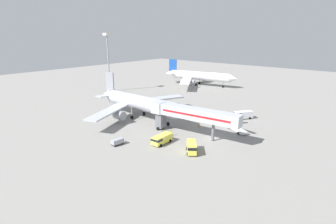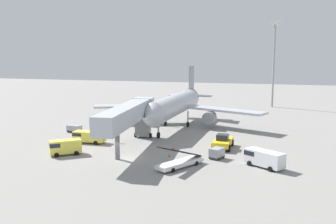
# 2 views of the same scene
# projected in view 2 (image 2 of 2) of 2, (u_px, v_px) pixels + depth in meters

# --- Properties ---
(ground_plane) EXTENTS (300.00, 300.00, 0.00)m
(ground_plane) POSITION_uv_depth(u_px,v_px,m) (123.00, 159.00, 54.20)
(ground_plane) COLOR gray
(airplane_at_gate) EXTENTS (37.14, 34.22, 12.35)m
(airplane_at_gate) POSITION_uv_depth(u_px,v_px,m) (176.00, 105.00, 77.76)
(airplane_at_gate) COLOR #B7BCC6
(airplane_at_gate) RESTS_ON ground
(jet_bridge) EXTENTS (5.74, 23.39, 7.19)m
(jet_bridge) POSITION_uv_depth(u_px,v_px,m) (130.00, 115.00, 59.53)
(jet_bridge) COLOR #B2B7C1
(jet_bridge) RESTS_ON ground
(pushback_tug) EXTENTS (2.95, 5.82, 2.31)m
(pushback_tug) POSITION_uv_depth(u_px,v_px,m) (223.00, 142.00, 60.26)
(pushback_tug) COLOR yellow
(pushback_tug) RESTS_ON ground
(belt_loader_truck) EXTENTS (5.36, 7.47, 3.46)m
(belt_loader_truck) POSITION_uv_depth(u_px,v_px,m) (180.00, 162.00, 50.04)
(belt_loader_truck) COLOR white
(belt_loader_truck) RESTS_ON ground
(service_van_rear_right) EXTENTS (5.45, 2.50, 1.99)m
(service_van_rear_right) POSITION_uv_depth(u_px,v_px,m) (88.00, 136.00, 63.94)
(service_van_rear_right) COLOR #E5DB4C
(service_van_rear_right) RESTS_ON ground
(service_van_near_right) EXTENTS (5.55, 4.62, 2.25)m
(service_van_near_right) POSITION_uv_depth(u_px,v_px,m) (263.00, 158.00, 50.11)
(service_van_near_right) COLOR white
(service_van_near_right) RESTS_ON ground
(service_van_outer_right) EXTENTS (4.73, 4.34, 2.26)m
(service_van_outer_right) POSITION_uv_depth(u_px,v_px,m) (64.00, 147.00, 56.18)
(service_van_outer_right) COLOR #E5DB4C
(service_van_outer_right) RESTS_ON ground
(baggage_cart_mid_left) EXTENTS (2.83, 1.64, 1.37)m
(baggage_cart_mid_left) POSITION_uv_depth(u_px,v_px,m) (74.00, 128.00, 72.70)
(baggage_cart_mid_left) COLOR #38383D
(baggage_cart_mid_left) RESTS_ON ground
(baggage_cart_far_left) EXTENTS (2.17, 2.55, 1.57)m
(baggage_cart_far_left) POSITION_uv_depth(u_px,v_px,m) (217.00, 153.00, 54.18)
(baggage_cart_far_left) COLOR #38383D
(baggage_cart_far_left) RESTS_ON ground
(ground_crew_worker_foreground) EXTENTS (0.45, 0.45, 1.69)m
(ground_crew_worker_foreground) POSITION_uv_depth(u_px,v_px,m) (118.00, 138.00, 63.99)
(ground_crew_worker_foreground) COLOR #1E2333
(ground_crew_worker_foreground) RESTS_ON ground
(safety_cone_alpha) EXTENTS (0.32, 0.32, 0.49)m
(safety_cone_alpha) POSITION_uv_depth(u_px,v_px,m) (169.00, 155.00, 55.53)
(safety_cone_alpha) COLOR black
(safety_cone_alpha) RESTS_ON ground
(safety_cone_bravo) EXTENTS (0.41, 0.41, 0.63)m
(safety_cone_bravo) POSITION_uv_depth(u_px,v_px,m) (173.00, 147.00, 59.93)
(safety_cone_bravo) COLOR black
(safety_cone_bravo) RESTS_ON ground
(apron_light_mast) EXTENTS (2.40, 2.40, 24.21)m
(apron_light_mast) POSITION_uv_depth(u_px,v_px,m) (274.00, 47.00, 105.80)
(apron_light_mast) COLOR #93969B
(apron_light_mast) RESTS_ON ground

